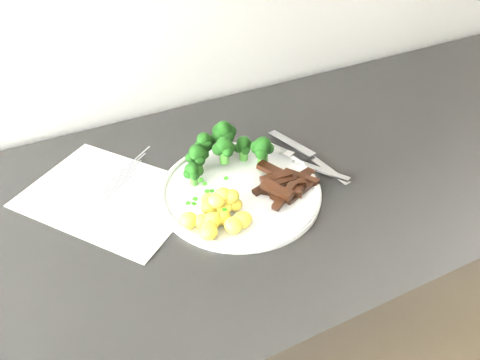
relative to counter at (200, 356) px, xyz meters
name	(u,v)px	position (x,y,z in m)	size (l,w,h in m)	color
counter	(200,356)	(0.00, 0.00, 0.00)	(2.38, 0.59, 0.89)	black
recipe_paper	(110,196)	(-0.10, 0.08, 0.45)	(0.33, 0.34, 0.00)	silver
plate	(240,190)	(0.10, -0.01, 0.45)	(0.27, 0.27, 0.02)	white
broccoli	(223,147)	(0.10, 0.07, 0.49)	(0.17, 0.10, 0.07)	#347023
potatoes	(216,213)	(0.03, -0.05, 0.47)	(0.11, 0.12, 0.04)	#FDDF51
beef_strips	(284,185)	(0.16, -0.04, 0.47)	(0.12, 0.12, 0.03)	black
fork	(309,164)	(0.23, -0.01, 0.46)	(0.08, 0.16, 0.02)	silver
knife	(317,163)	(0.25, 0.00, 0.46)	(0.06, 0.20, 0.02)	silver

